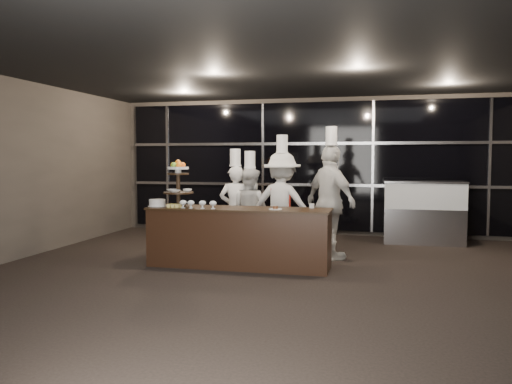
% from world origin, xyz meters
% --- Properties ---
extents(room, '(10.00, 10.00, 10.00)m').
position_xyz_m(room, '(0.00, 0.00, 1.50)').
color(room, black).
rests_on(room, ground).
extents(window_wall, '(8.60, 0.10, 2.80)m').
position_xyz_m(window_wall, '(0.00, 4.94, 1.50)').
color(window_wall, black).
rests_on(window_wall, ground).
extents(buffet_counter, '(2.84, 0.74, 0.92)m').
position_xyz_m(buffet_counter, '(-0.78, 1.40, 0.47)').
color(buffet_counter, black).
rests_on(buffet_counter, ground).
extents(display_stand, '(0.48, 0.48, 0.74)m').
position_xyz_m(display_stand, '(-1.78, 1.40, 1.34)').
color(display_stand, black).
rests_on(display_stand, buffet_counter).
extents(compotes, '(0.60, 0.11, 0.12)m').
position_xyz_m(compotes, '(-1.38, 1.18, 1.00)').
color(compotes, silver).
rests_on(compotes, buffet_counter).
extents(layer_cake, '(0.30, 0.30, 0.11)m').
position_xyz_m(layer_cake, '(-2.12, 1.35, 0.97)').
color(layer_cake, white).
rests_on(layer_cake, buffet_counter).
extents(pastry_squares, '(0.20, 0.13, 0.05)m').
position_xyz_m(pastry_squares, '(-1.78, 1.23, 0.95)').
color(pastry_squares, '#EEDC74').
rests_on(pastry_squares, buffet_counter).
extents(small_plate, '(0.20, 0.20, 0.05)m').
position_xyz_m(small_plate, '(-0.18, 1.30, 0.94)').
color(small_plate, white).
rests_on(small_plate, buffet_counter).
extents(chef_cup, '(0.08, 0.08, 0.07)m').
position_xyz_m(chef_cup, '(0.32, 1.65, 0.96)').
color(chef_cup, white).
rests_on(chef_cup, buffet_counter).
extents(display_case, '(1.54, 0.67, 1.24)m').
position_xyz_m(display_case, '(2.20, 4.30, 0.69)').
color(display_case, '#A5A5AA').
rests_on(display_case, ground).
extents(chef_a, '(0.64, 0.51, 1.85)m').
position_xyz_m(chef_a, '(-1.15, 2.50, 0.81)').
color(chef_a, white).
rests_on(chef_a, ground).
extents(chef_b, '(0.91, 0.83, 1.81)m').
position_xyz_m(chef_b, '(-0.89, 2.55, 0.77)').
color(chef_b, white).
rests_on(chef_b, ground).
extents(chef_c, '(1.24, 0.82, 2.08)m').
position_xyz_m(chef_c, '(-0.28, 2.38, 0.90)').
color(chef_c, silver).
rests_on(chef_c, ground).
extents(chef_d, '(1.13, 1.11, 2.21)m').
position_xyz_m(chef_d, '(0.55, 2.31, 0.97)').
color(chef_d, silver).
rests_on(chef_d, ground).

